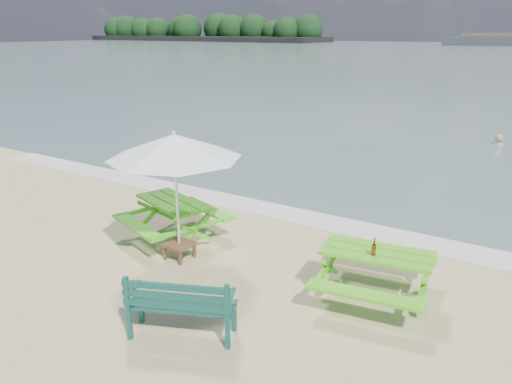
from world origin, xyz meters
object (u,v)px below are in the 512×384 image
Objects in this scene: park_bench at (182,317)px; side_table at (180,250)px; patio_umbrella at (174,146)px; swimmer at (496,155)px; picnic_table_right at (375,276)px; beer_bottle at (374,250)px; picnic_table_left at (173,220)px.

park_bench reaches higher than side_table.
patio_umbrella reaches higher than swimmer.
park_bench is 0.62× the size of patio_umbrella.
patio_umbrella is at bearing -170.93° from picnic_table_right.
beer_bottle reaches higher than picnic_table_right.
swimmer is (3.58, 13.60, -2.53)m from patio_umbrella.
picnic_table_right is 3.99m from patio_umbrella.
beer_bottle is at bearing -3.28° from picnic_table_left.
beer_bottle reaches higher than swimmer.
park_bench is (-1.90, -2.39, -0.11)m from picnic_table_right.
patio_umbrella is at bearing -104.75° from swimmer.
picnic_table_right is at bearing 51.57° from park_bench.
picnic_table_left is 4.68× the size of side_table.
picnic_table_right is 7.88× the size of beer_bottle.
picnic_table_right is 1.36× the size of park_bench.
park_bench is 2.46m from side_table.
patio_umbrella is at bearing 131.85° from park_bench.
swimmer is at bearing 75.25° from side_table.
beer_bottle is (3.53, 0.42, 0.73)m from side_table.
side_table is 1.98m from patio_umbrella.
side_table is at bearing -170.93° from picnic_table_right.
side_table is at bearing -173.29° from beer_bottle.
beer_bottle is at bearing 6.71° from side_table.
swimmer is (0.04, 13.04, -0.78)m from picnic_table_right.
side_table is 14.08m from swimmer.
swimmer is at bearing 89.77° from beer_bottle.
patio_umbrella is 3.76m from beer_bottle.
picnic_table_left is 13.66m from swimmer.
beer_bottle reaches higher than picnic_table_left.
park_bench is 15.57m from swimmer.
patio_umbrella is (-3.54, -0.56, 1.75)m from picnic_table_right.
patio_umbrella is (0.00, 0.00, 1.98)m from side_table.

